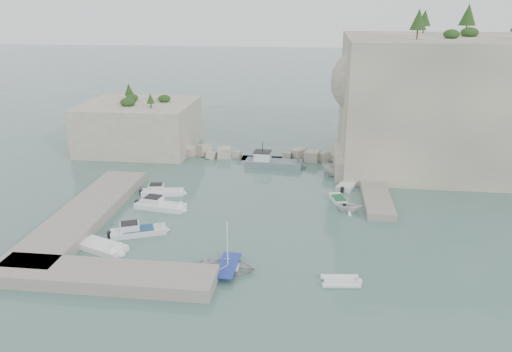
# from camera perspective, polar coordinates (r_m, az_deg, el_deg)

# --- Properties ---
(ground) EXTENTS (400.00, 400.00, 0.00)m
(ground) POSITION_cam_1_polar(r_m,az_deg,el_deg) (50.95, -0.82, -5.43)
(ground) COLOR #4C7369
(ground) RESTS_ON ground
(cliff_east) EXTENTS (26.00, 22.00, 17.00)m
(cliff_east) POSITION_cam_1_polar(r_m,az_deg,el_deg) (71.95, 20.43, 7.91)
(cliff_east) COLOR beige
(cliff_east) RESTS_ON ground
(cliff_terrace) EXTENTS (8.00, 10.00, 2.50)m
(cliff_terrace) POSITION_cam_1_polar(r_m,az_deg,el_deg) (67.24, 12.33, 1.54)
(cliff_terrace) COLOR beige
(cliff_terrace) RESTS_ON ground
(outcrop_west) EXTENTS (16.00, 14.00, 7.00)m
(outcrop_west) POSITION_cam_1_polar(r_m,az_deg,el_deg) (77.61, -13.14, 5.60)
(outcrop_west) COLOR beige
(outcrop_west) RESTS_ON ground
(quay_west) EXTENTS (5.00, 24.00, 1.10)m
(quay_west) POSITION_cam_1_polar(r_m,az_deg,el_deg) (54.63, -18.98, -4.14)
(quay_west) COLOR #9E9689
(quay_west) RESTS_ON ground
(quay_south) EXTENTS (18.00, 4.00, 1.10)m
(quay_south) POSITION_cam_1_polar(r_m,az_deg,el_deg) (42.55, -16.92, -10.89)
(quay_south) COLOR #9E9689
(quay_south) RESTS_ON ground
(ledge_east) EXTENTS (3.00, 16.00, 0.80)m
(ledge_east) POSITION_cam_1_polar(r_m,az_deg,el_deg) (60.06, 13.37, -1.59)
(ledge_east) COLOR #9E9689
(ledge_east) RESTS_ON ground
(breakwater) EXTENTS (28.00, 3.00, 1.40)m
(breakwater) POSITION_cam_1_polar(r_m,az_deg,el_deg) (71.26, 0.75, 2.56)
(breakwater) COLOR beige
(breakwater) RESTS_ON ground
(motorboat_d) EXTENTS (6.00, 3.82, 1.40)m
(motorboat_d) POSITION_cam_1_polar(r_m,az_deg,el_deg) (50.00, -13.26, -6.49)
(motorboat_d) COLOR silver
(motorboat_d) RESTS_ON ground
(motorboat_e) EXTENTS (5.47, 3.79, 0.70)m
(motorboat_e) POSITION_cam_1_polar(r_m,az_deg,el_deg) (47.98, -17.16, -8.03)
(motorboat_e) COLOR white
(motorboat_e) RESTS_ON ground
(motorboat_b) EXTENTS (6.23, 2.88, 1.40)m
(motorboat_b) POSITION_cam_1_polar(r_m,az_deg,el_deg) (55.43, -10.83, -3.66)
(motorboat_b) COLOR white
(motorboat_b) RESTS_ON ground
(motorboat_a) EXTENTS (5.49, 2.43, 1.40)m
(motorboat_a) POSITION_cam_1_polar(r_m,az_deg,el_deg) (59.25, -10.59, -2.09)
(motorboat_a) COLOR white
(motorboat_a) RESTS_ON ground
(rowboat) EXTENTS (4.88, 3.55, 0.99)m
(rowboat) POSITION_cam_1_polar(r_m,az_deg,el_deg) (42.70, -3.23, -10.73)
(rowboat) COLOR silver
(rowboat) RESTS_ON ground
(inflatable_dinghy) EXTENTS (3.48, 1.95, 0.44)m
(inflatable_dinghy) POSITION_cam_1_polar(r_m,az_deg,el_deg) (41.48, 9.61, -11.99)
(inflatable_dinghy) COLOR silver
(inflatable_dinghy) RESTS_ON ground
(tender_east_a) EXTENTS (3.19, 2.78, 1.63)m
(tender_east_a) POSITION_cam_1_polar(r_m,az_deg,el_deg) (54.68, 10.46, -3.96)
(tender_east_a) COLOR white
(tender_east_a) RESTS_ON ground
(tender_east_b) EXTENTS (2.37, 4.16, 0.70)m
(tender_east_b) POSITION_cam_1_polar(r_m,az_deg,el_deg) (56.74, 9.43, -3.01)
(tender_east_b) COLOR silver
(tender_east_b) RESTS_ON ground
(tender_east_c) EXTENTS (3.63, 5.71, 0.70)m
(tender_east_c) POSITION_cam_1_polar(r_m,az_deg,el_deg) (62.08, 10.59, -1.08)
(tender_east_c) COLOR silver
(tender_east_c) RESTS_ON ground
(tender_east_d) EXTENTS (5.48, 3.30, 1.99)m
(tender_east_d) POSITION_cam_1_polar(r_m,az_deg,el_deg) (64.87, 9.71, -0.12)
(tender_east_d) COLOR silver
(tender_east_d) RESTS_ON ground
(work_boat) EXTENTS (8.53, 2.92, 2.20)m
(work_boat) POSITION_cam_1_polar(r_m,az_deg,el_deg) (68.04, 2.02, 1.10)
(work_boat) COLOR slate
(work_boat) RESTS_ON ground
(rowboat_mast) EXTENTS (0.10, 0.10, 4.20)m
(rowboat_mast) POSITION_cam_1_polar(r_m,az_deg,el_deg) (41.46, -3.30, -7.62)
(rowboat_mast) COLOR white
(rowboat_mast) RESTS_ON rowboat
(vegetation) EXTENTS (53.48, 13.88, 13.40)m
(vegetation) POSITION_cam_1_polar(r_m,az_deg,el_deg) (71.20, 16.91, 15.86)
(vegetation) COLOR #1E4219
(vegetation) RESTS_ON ground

